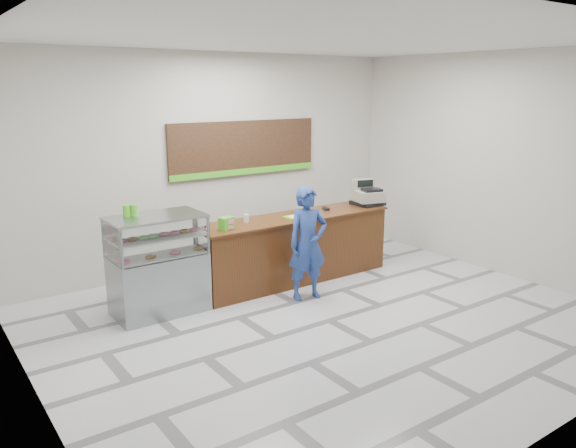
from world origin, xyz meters
TOP-DOWN VIEW (x-y plane):
  - floor at (0.00, 0.00)m, footprint 7.00×7.00m
  - back_wall at (0.00, 3.00)m, footprint 7.00×0.00m
  - ceiling at (0.00, 0.00)m, footprint 7.00×7.00m
  - sales_counter at (0.55, 1.55)m, footprint 3.26×0.76m
  - display_case at (-1.67, 1.55)m, footprint 1.22×0.72m
  - menu_board at (0.55, 2.96)m, footprint 2.80×0.06m
  - cash_register at (2.05, 1.52)m, footprint 0.55×0.56m
  - card_terminal at (1.24, 1.61)m, footprint 0.13×0.17m
  - serving_tray at (0.52, 1.46)m, footprint 0.33×0.24m
  - napkin_box at (-0.95, 1.64)m, footprint 0.17×0.17m
  - straw_cup at (-0.25, 1.62)m, footprint 0.08×0.08m
  - promo_box at (-0.70, 1.42)m, footprint 0.22×0.18m
  - donut_decal at (0.60, 1.34)m, footprint 0.15×0.15m
  - green_cup_left at (-1.98, 1.72)m, footprint 0.10×0.10m
  - green_cup_right at (-1.89, 1.70)m, footprint 0.10×0.10m
  - customer at (0.27, 0.83)m, footprint 0.65×0.49m

SIDE VIEW (x-z plane):
  - floor at x=0.00m, z-range 0.00..0.00m
  - sales_counter at x=0.55m, z-range 0.00..1.03m
  - display_case at x=-1.67m, z-range 0.01..1.34m
  - customer at x=0.27m, z-range 0.00..1.61m
  - donut_decal at x=0.60m, z-range 1.03..1.03m
  - serving_tray at x=0.52m, z-range 1.03..1.05m
  - card_terminal at x=1.24m, z-range 1.03..1.07m
  - straw_cup at x=-0.25m, z-range 1.03..1.15m
  - napkin_box at x=-0.95m, z-range 1.03..1.15m
  - promo_box at x=-0.70m, z-range 1.03..1.20m
  - cash_register at x=2.05m, z-range 0.98..1.40m
  - green_cup_left at x=-1.98m, z-range 1.33..1.48m
  - green_cup_right at x=-1.89m, z-range 1.33..1.48m
  - back_wall at x=0.00m, z-range -1.75..5.25m
  - menu_board at x=0.55m, z-range 1.48..2.38m
  - ceiling at x=0.00m, z-range 3.50..3.50m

